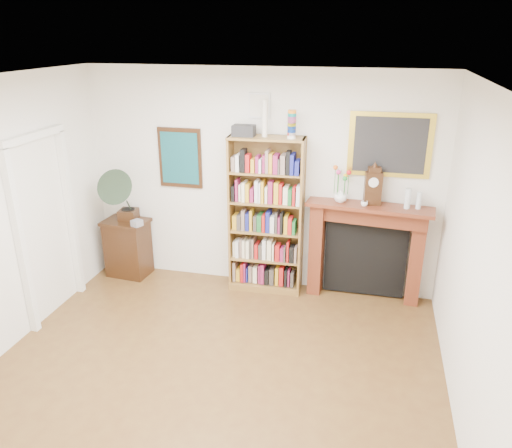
{
  "coord_description": "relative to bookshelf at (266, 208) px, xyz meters",
  "views": [
    {
      "loc": [
        1.37,
        -3.42,
        3.19
      ],
      "look_at": [
        0.17,
        1.6,
        1.18
      ],
      "focal_mm": 35.0,
      "sensor_mm": 36.0,
      "label": 1
    }
  ],
  "objects": [
    {
      "name": "teal_poster",
      "position": [
        -1.17,
        0.17,
        0.52
      ],
      "size": [
        0.58,
        0.04,
        0.78
      ],
      "color": "black",
      "rests_on": "back_wall"
    },
    {
      "name": "bottle_right",
      "position": [
        1.8,
        0.01,
        0.23
      ],
      "size": [
        0.06,
        0.06,
        0.2
      ],
      "primitive_type": "cylinder",
      "color": "silver",
      "rests_on": "fireplace"
    },
    {
      "name": "mantel_clock",
      "position": [
        1.28,
        0.04,
        0.35
      ],
      "size": [
        0.21,
        0.14,
        0.46
      ],
      "rotation": [
        0.0,
        0.0,
        0.17
      ],
      "color": "black",
      "rests_on": "fireplace"
    },
    {
      "name": "teacup",
      "position": [
        1.19,
        -0.05,
        0.16
      ],
      "size": [
        0.09,
        0.09,
        0.06
      ],
      "primitive_type": "imported",
      "rotation": [
        0.0,
        0.0,
        0.15
      ],
      "color": "white",
      "rests_on": "fireplace"
    },
    {
      "name": "room",
      "position": [
        -0.12,
        -2.31,
        0.27
      ],
      "size": [
        4.51,
        5.01,
        2.81
      ],
      "color": "#553419",
      "rests_on": "ground"
    },
    {
      "name": "flower_vase",
      "position": [
        0.91,
        0.04,
        0.21
      ],
      "size": [
        0.19,
        0.19,
        0.16
      ],
      "primitive_type": "imported",
      "rotation": [
        0.0,
        0.0,
        -0.23
      ],
      "color": "white",
      "rests_on": "fireplace"
    },
    {
      "name": "gramophone",
      "position": [
        -1.9,
        -0.12,
        0.1
      ],
      "size": [
        0.52,
        0.62,
        0.76
      ],
      "rotation": [
        0.0,
        0.0,
        0.1
      ],
      "color": "black",
      "rests_on": "side_cabinet"
    },
    {
      "name": "gilt_painting",
      "position": [
        1.43,
        0.17,
        0.82
      ],
      "size": [
        0.95,
        0.04,
        0.75
      ],
      "color": "gold",
      "rests_on": "back_wall"
    },
    {
      "name": "door_casing",
      "position": [
        -2.33,
        -1.11,
        0.14
      ],
      "size": [
        0.08,
        1.02,
        2.17
      ],
      "color": "white",
      "rests_on": "left_wall"
    },
    {
      "name": "cd_stack",
      "position": [
        -1.68,
        -0.19,
        -0.29
      ],
      "size": [
        0.16,
        0.16,
        0.08
      ],
      "primitive_type": "cube",
      "rotation": [
        0.0,
        0.0,
        -0.42
      ],
      "color": "#A3A3AF",
      "rests_on": "side_cabinet"
    },
    {
      "name": "side_cabinet",
      "position": [
        -1.93,
        -0.05,
        -0.73
      ],
      "size": [
        0.62,
        0.47,
        0.8
      ],
      "primitive_type": "cube",
      "rotation": [
        0.0,
        0.0,
        -0.08
      ],
      "color": "black",
      "rests_on": "floor"
    },
    {
      "name": "bottle_left",
      "position": [
        1.68,
        -0.01,
        0.25
      ],
      "size": [
        0.07,
        0.07,
        0.24
      ],
      "primitive_type": "cylinder",
      "color": "silver",
      "rests_on": "fireplace"
    },
    {
      "name": "bookshelf",
      "position": [
        0.0,
        0.0,
        0.0
      ],
      "size": [
        0.94,
        0.37,
        2.32
      ],
      "rotation": [
        0.0,
        0.0,
        0.05
      ],
      "color": "brown",
      "rests_on": "floor"
    },
    {
      "name": "small_picture",
      "position": [
        -0.12,
        0.17,
        1.22
      ],
      "size": [
        0.26,
        0.04,
        0.3
      ],
      "color": "white",
      "rests_on": "back_wall"
    },
    {
      "name": "fireplace",
      "position": [
        1.26,
        0.08,
        -0.38
      ],
      "size": [
        1.51,
        0.49,
        1.26
      ],
      "rotation": [
        0.0,
        0.0,
        -0.09
      ],
      "color": "#552513",
      "rests_on": "floor"
    }
  ]
}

